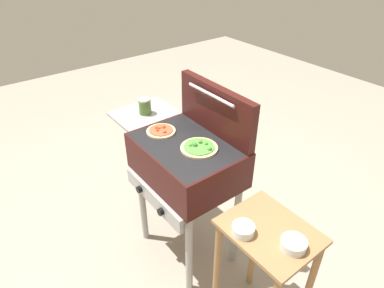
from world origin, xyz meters
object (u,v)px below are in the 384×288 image
object	(u,v)px
pizza_pepperoni	(161,131)
sauce_jar	(146,106)
topping_bowl_near	(293,245)
topping_bowl_far	(243,230)
prep_table	(265,259)
grill	(185,162)
pizza_veggie	(199,147)

from	to	relation	value
pizza_pepperoni	sauce_jar	xyz separation A→B (m)	(-0.27, 0.05, 0.04)
topping_bowl_near	topping_bowl_far	size ratio (longest dim) A/B	1.08
pizza_pepperoni	prep_table	xyz separation A→B (m)	(0.86, 0.05, -0.37)
grill	sauce_jar	size ratio (longest dim) A/B	9.06
pizza_veggie	topping_bowl_far	xyz separation A→B (m)	(0.50, -0.14, -0.14)
pizza_veggie	pizza_pepperoni	bearing A→B (deg)	-166.09
grill	pizza_pepperoni	bearing A→B (deg)	-166.02
grill	prep_table	size ratio (longest dim) A/B	1.28
sauce_jar	topping_bowl_near	bearing A→B (deg)	-0.35
grill	prep_table	xyz separation A→B (m)	(0.67, 0.00, -0.22)
topping_bowl_far	sauce_jar	bearing A→B (deg)	173.50
sauce_jar	prep_table	world-z (taller)	sauce_jar
pizza_veggie	topping_bowl_near	xyz separation A→B (m)	(0.70, -0.02, -0.14)
pizza_pepperoni	topping_bowl_far	distance (m)	0.81
topping_bowl_near	pizza_veggie	bearing A→B (deg)	178.07
pizza_pepperoni	sauce_jar	world-z (taller)	sauce_jar
pizza_pepperoni	prep_table	distance (m)	0.94
topping_bowl_near	topping_bowl_far	bearing A→B (deg)	-150.16
grill	topping_bowl_far	bearing A→B (deg)	-10.40
grill	topping_bowl_near	xyz separation A→B (m)	(0.81, 0.00, 0.01)
topping_bowl_far	prep_table	bearing A→B (deg)	60.37
pizza_veggie	prep_table	size ratio (longest dim) A/B	0.28
pizza_veggie	sauce_jar	bearing A→B (deg)	-178.34
pizza_pepperoni	topping_bowl_near	world-z (taller)	pizza_pepperoni
prep_table	topping_bowl_near	world-z (taller)	topping_bowl_near
pizza_veggie	topping_bowl_far	distance (m)	0.54
grill	pizza_pepperoni	size ratio (longest dim) A/B	5.40
pizza_veggie	grill	bearing A→B (deg)	-166.22
topping_bowl_near	topping_bowl_far	xyz separation A→B (m)	(-0.20, -0.11, 0.00)
pizza_veggie	topping_bowl_far	bearing A→B (deg)	-15.17
pizza_pepperoni	topping_bowl_near	xyz separation A→B (m)	(0.99, 0.05, -0.14)
grill	pizza_veggie	size ratio (longest dim) A/B	4.50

